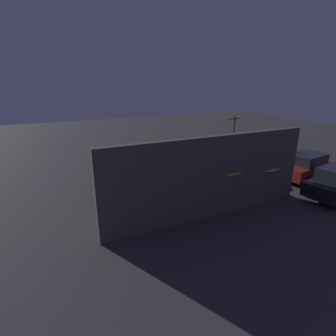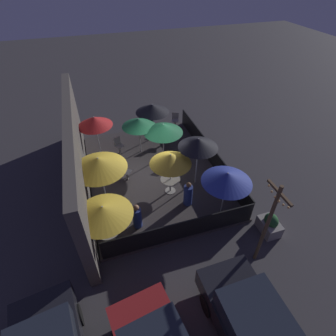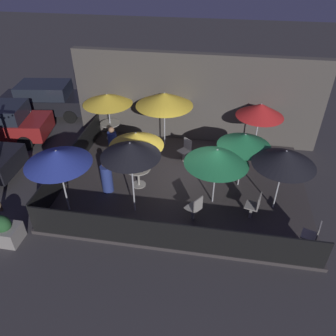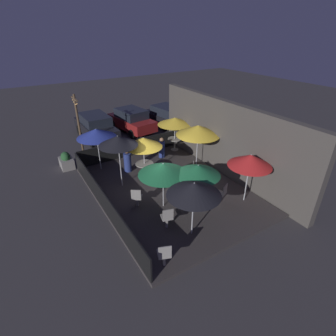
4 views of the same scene
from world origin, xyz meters
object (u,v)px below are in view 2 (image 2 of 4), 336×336
object	(u,v)px
patio_umbrella_4	(163,128)
patio_chair_4	(167,135)
patio_umbrella_1	(171,159)
patron_1	(137,217)
patio_chair_3	(119,145)
patio_chair_0	(175,119)
dining_table_1	(170,181)
patio_umbrella_7	(152,108)
patio_chair_2	(126,171)
patio_umbrella_0	(103,211)
dining_table_0	(108,233)
patio_chair_1	(184,151)
light_post	(268,222)
patron_0	(188,195)
patio_umbrella_2	(198,143)
patio_umbrella_3	(227,177)
patio_umbrella_8	(94,121)
patio_umbrella_6	(139,123)
patio_umbrella_5	(99,163)
planter_box	(270,224)

from	to	relation	value
patio_umbrella_4	patio_chair_4	size ratio (longest dim) A/B	2.15
patio_umbrella_1	patron_1	size ratio (longest dim) A/B	1.77
patio_chair_3	patio_chair_0	bearing A→B (deg)	88.33
patio_chair_3	dining_table_1	bearing A→B (deg)	0.00
patio_umbrella_7	patio_chair_2	bearing A→B (deg)	144.89
patio_umbrella_0	dining_table_0	distance (m)	1.24
dining_table_0	patio_chair_1	world-z (taller)	patio_chair_1
patio_umbrella_4	patio_chair_1	distance (m)	1.67
patio_chair_1	patio_umbrella_1	bearing A→B (deg)	0.00
light_post	patron_0	bearing A→B (deg)	24.23
patio_umbrella_0	patron_1	world-z (taller)	patio_umbrella_0
dining_table_1	patio_chair_4	world-z (taller)	patio_chair_4
patio_umbrella_2	patio_umbrella_3	world-z (taller)	patio_umbrella_2
dining_table_0	patio_umbrella_8	bearing A→B (deg)	-2.84
patron_1	patio_chair_3	bearing A→B (deg)	67.48
patio_umbrella_6	patio_chair_3	size ratio (longest dim) A/B	2.19
light_post	patio_umbrella_3	bearing A→B (deg)	7.30
patio_umbrella_2	patio_umbrella_5	world-z (taller)	patio_umbrella_2
patio_chair_0	dining_table_0	bearing A→B (deg)	-13.84
patio_umbrella_7	patio_chair_2	size ratio (longest dim) A/B	2.30
patio_umbrella_2	patio_umbrella_8	distance (m)	5.58
patio_umbrella_3	dining_table_0	world-z (taller)	patio_umbrella_3
patio_umbrella_3	patio_umbrella_1	bearing A→B (deg)	40.50
dining_table_0	patio_chair_0	bearing A→B (deg)	-34.83
patio_umbrella_2	planter_box	distance (m)	4.32
patio_umbrella_2	patio_chair_1	distance (m)	2.61
patio_umbrella_1	patio_umbrella_2	size ratio (longest dim) A/B	0.84
patio_umbrella_4	patio_umbrella_0	bearing A→B (deg)	142.55
dining_table_0	patron_0	distance (m)	3.64
patio_chair_1	planter_box	size ratio (longest dim) A/B	0.98
dining_table_1	planter_box	size ratio (longest dim) A/B	0.95
patio_umbrella_0	patio_umbrella_3	world-z (taller)	patio_umbrella_3
patio_umbrella_4	patio_umbrella_7	bearing A→B (deg)	1.03
patio_chair_2	patron_0	world-z (taller)	patron_0
light_post	patio_umbrella_6	bearing A→B (deg)	18.26
patio_umbrella_4	light_post	xyz separation A→B (m)	(-6.72, -1.44, 0.15)
patio_umbrella_3	patio_umbrella_4	xyz separation A→B (m)	(4.49, 1.16, -0.24)
dining_table_1	patio_chair_1	distance (m)	2.53
dining_table_1	patio_chair_3	xyz separation A→B (m)	(3.69, 1.73, -0.08)
patron_0	patron_1	world-z (taller)	patron_0
patio_umbrella_6	light_post	distance (m)	7.96
planter_box	patio_umbrella_4	bearing A→B (deg)	23.99
patio_umbrella_0	patio_umbrella_5	xyz separation A→B (m)	(2.36, -0.14, 0.21)
patio_umbrella_5	dining_table_1	bearing A→B (deg)	-98.09
patio_umbrella_1	patio_chair_2	xyz separation A→B (m)	(1.41, 1.77, -1.33)
patio_umbrella_2	dining_table_0	bearing A→B (deg)	116.32
patio_umbrella_5	patio_umbrella_7	xyz separation A→B (m)	(4.13, -3.31, -0.11)
planter_box	light_post	xyz separation A→B (m)	(-0.90, 1.15, 1.64)
patio_umbrella_4	patio_umbrella_5	size ratio (longest dim) A/B	0.88
patio_umbrella_4	patio_chair_1	bearing A→B (deg)	-117.63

